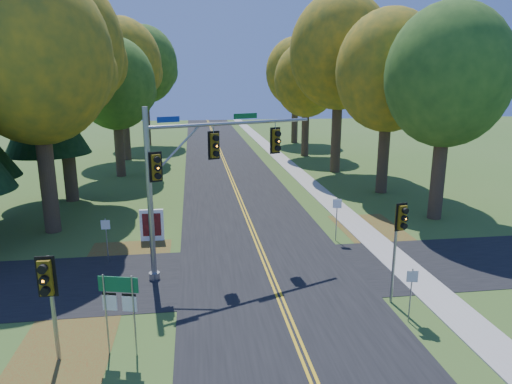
{
  "coord_description": "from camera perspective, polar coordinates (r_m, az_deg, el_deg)",
  "views": [
    {
      "loc": [
        -3.2,
        -16.61,
        8.42
      ],
      "look_at": [
        -0.31,
        4.14,
        3.2
      ],
      "focal_mm": 32.0,
      "sensor_mm": 36.0,
      "label": 1
    }
  ],
  "objects": [
    {
      "name": "ground",
      "position": [
        18.9,
        2.73,
        -12.48
      ],
      "size": [
        160.0,
        160.0,
        0.0
      ],
      "primitive_type": "plane",
      "color": "#3C6022",
      "rests_on": "ground"
    },
    {
      "name": "road_main",
      "position": [
        18.89,
        2.73,
        -12.46
      ],
      "size": [
        8.0,
        160.0,
        0.02
      ],
      "primitive_type": "cube",
      "color": "black",
      "rests_on": "ground"
    },
    {
      "name": "road_cross",
      "position": [
        20.67,
        1.7,
        -10.02
      ],
      "size": [
        60.0,
        6.0,
        0.02
      ],
      "primitive_type": "cube",
      "color": "black",
      "rests_on": "ground"
    },
    {
      "name": "centerline_left",
      "position": [
        18.87,
        2.43,
        -12.44
      ],
      "size": [
        0.1,
        160.0,
        0.01
      ],
      "primitive_type": "cube",
      "color": "gold",
      "rests_on": "road_main"
    },
    {
      "name": "centerline_right",
      "position": [
        18.9,
        3.04,
        -12.39
      ],
      "size": [
        0.1,
        160.0,
        0.01
      ],
      "primitive_type": "cube",
      "color": "gold",
      "rests_on": "road_main"
    },
    {
      "name": "sidewalk_east",
      "position": [
        20.85,
        20.03,
        -10.64
      ],
      "size": [
        1.6,
        160.0,
        0.06
      ],
      "primitive_type": "cube",
      "color": "#9E998E",
      "rests_on": "ground"
    },
    {
      "name": "leaf_patch_w_near",
      "position": [
        22.5,
        -15.94,
        -8.53
      ],
      "size": [
        4.0,
        6.0,
        0.0
      ],
      "primitive_type": "cube",
      "color": "brown",
      "rests_on": "ground"
    },
    {
      "name": "leaf_patch_e",
      "position": [
        26.12,
        15.12,
        -5.31
      ],
      "size": [
        3.5,
        8.0,
        0.0
      ],
      "primitive_type": "cube",
      "color": "brown",
      "rests_on": "ground"
    },
    {
      "name": "leaf_patch_w_far",
      "position": [
        16.57,
        -22.88,
        -17.74
      ],
      "size": [
        3.0,
        5.0,
        0.0
      ],
      "primitive_type": "cube",
      "color": "brown",
      "rests_on": "ground"
    },
    {
      "name": "tree_w_a",
      "position": [
        27.19,
        -25.8,
        14.9
      ],
      "size": [
        8.0,
        8.0,
        14.15
      ],
      "color": "#38281C",
      "rests_on": "ground"
    },
    {
      "name": "tree_e_a",
      "position": [
        29.37,
        22.89,
        13.15
      ],
      "size": [
        7.2,
        7.2,
        12.73
      ],
      "color": "#38281C",
      "rests_on": "ground"
    },
    {
      "name": "tree_w_b",
      "position": [
        34.04,
        -23.39,
        16.18
      ],
      "size": [
        8.6,
        8.6,
        15.38
      ],
      "color": "#38281C",
      "rests_on": "ground"
    },
    {
      "name": "tree_e_b",
      "position": [
        35.17,
        16.34,
        14.23
      ],
      "size": [
        7.6,
        7.6,
        13.33
      ],
      "color": "#38281C",
      "rests_on": "ground"
    },
    {
      "name": "tree_w_c",
      "position": [
        41.57,
        -17.14,
        12.74
      ],
      "size": [
        6.8,
        6.8,
        11.91
      ],
      "color": "#38281C",
      "rests_on": "ground"
    },
    {
      "name": "tree_e_c",
      "position": [
        42.43,
        10.49,
        16.8
      ],
      "size": [
        8.8,
        8.8,
        15.79
      ],
      "color": "#38281C",
      "rests_on": "ground"
    },
    {
      "name": "tree_w_d",
      "position": [
        50.29,
        -16.42,
        14.99
      ],
      "size": [
        8.2,
        8.2,
        14.56
      ],
      "color": "#38281C",
      "rests_on": "ground"
    },
    {
      "name": "tree_e_d",
      "position": [
        51.03,
        6.39,
        13.7
      ],
      "size": [
        7.0,
        7.0,
        12.32
      ],
      "color": "#38281C",
      "rests_on": "ground"
    },
    {
      "name": "tree_w_e",
      "position": [
        60.99,
        -13.8,
        15.16
      ],
      "size": [
        8.4,
        8.4,
        14.97
      ],
      "color": "#38281C",
      "rests_on": "ground"
    },
    {
      "name": "tree_e_e",
      "position": [
        61.73,
        5.03,
        14.66
      ],
      "size": [
        7.8,
        7.8,
        13.74
      ],
      "color": "#38281C",
      "rests_on": "ground"
    },
    {
      "name": "pine_c",
      "position": [
        34.07,
        -25.55,
        14.82
      ],
      "size": [
        5.6,
        5.6,
        20.56
      ],
      "color": "#38281C",
      "rests_on": "ground"
    },
    {
      "name": "traffic_mast",
      "position": [
        19.67,
        -7.69,
        3.05
      ],
      "size": [
        7.56,
        3.43,
        7.36
      ],
      "rotation": [
        0.0,
        0.0,
        0.39
      ],
      "color": "gray",
      "rests_on": "ground"
    },
    {
      "name": "east_signal_pole",
      "position": [
        17.65,
        17.5,
        -4.35
      ],
      "size": [
        0.46,
        0.54,
        4.04
      ],
      "rotation": [
        0.0,
        0.0,
        0.24
      ],
      "color": "gray",
      "rests_on": "ground"
    },
    {
      "name": "ped_signal_pole",
      "position": [
        14.78,
        -24.59,
        -10.53
      ],
      "size": [
        0.55,
        0.64,
        3.5
      ],
      "rotation": [
        0.0,
        0.0,
        -0.01
      ],
      "color": "gray",
      "rests_on": "ground"
    },
    {
      "name": "route_sign_cluster",
      "position": [
        14.85,
        -16.74,
        -12.7
      ],
      "size": [
        1.22,
        0.35,
        2.69
      ],
      "rotation": [
        0.0,
        0.0,
        -0.25
      ],
      "color": "gray",
      "rests_on": "ground"
    },
    {
      "name": "info_kiosk",
      "position": [
        24.89,
        -12.88,
        -4.06
      ],
      "size": [
        1.24,
        0.2,
        1.72
      ],
      "rotation": [
        0.0,
        0.0,
        -0.01
      ],
      "color": "white",
      "rests_on": "ground"
    },
    {
      "name": "reg_sign_e_north",
      "position": [
        24.38,
        10.08,
        -2.39
      ],
      "size": [
        0.45,
        0.13,
        2.39
      ],
      "rotation": [
        0.0,
        0.0,
        -0.21
      ],
      "color": "gray",
      "rests_on": "ground"
    },
    {
      "name": "reg_sign_e_south",
      "position": [
        17.12,
        18.86,
        -11.06
      ],
      "size": [
        0.38,
        0.12,
        2.02
      ],
      "rotation": [
        0.0,
        0.0,
        -0.25
      ],
      "color": "gray",
      "rests_on": "ground"
    },
    {
      "name": "reg_sign_w",
      "position": [
        22.36,
        -18.23,
        -4.84
      ],
      "size": [
        0.41,
        0.06,
        2.15
      ],
      "rotation": [
        0.0,
        0.0,
        -0.03
      ],
      "color": "gray",
      "rests_on": "ground"
    }
  ]
}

